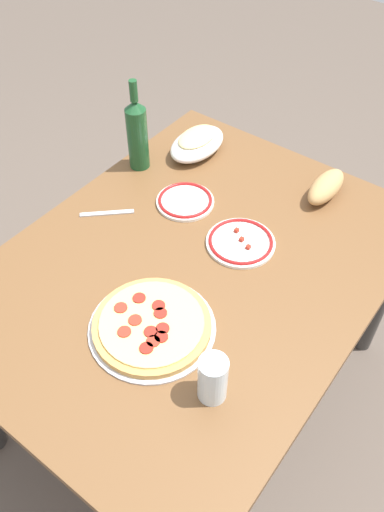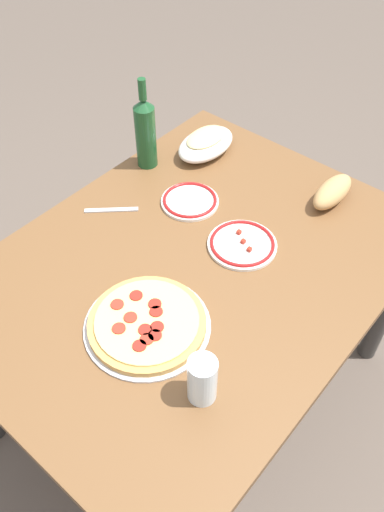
{
  "view_description": "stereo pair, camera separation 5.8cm",
  "coord_description": "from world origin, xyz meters",
  "px_view_note": "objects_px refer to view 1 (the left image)",
  "views": [
    {
      "loc": [
        0.82,
        0.62,
        1.85
      ],
      "look_at": [
        0.0,
        0.0,
        0.76
      ],
      "focal_mm": 36.99,
      "sensor_mm": 36.0,
      "label": 1
    },
    {
      "loc": [
        0.78,
        0.66,
        1.85
      ],
      "look_at": [
        0.0,
        0.0,
        0.76
      ],
      "focal_mm": 36.99,
      "sensor_mm": 36.0,
      "label": 2
    }
  ],
  "objects_px": {
    "dining_table": "(192,287)",
    "bread_loaf": "(326,187)",
    "baked_pasta_dish": "(197,142)",
    "side_plate_near": "(185,201)",
    "pepperoni_pizza": "(152,325)",
    "wine_bottle": "(137,133)",
    "side_plate_far": "(241,242)",
    "water_glass": "(213,379)"
  },
  "relations": [
    {
      "from": "water_glass",
      "to": "side_plate_near",
      "type": "distance_m",
      "value": 0.68
    },
    {
      "from": "dining_table",
      "to": "pepperoni_pizza",
      "type": "xyz_separation_m",
      "value": [
        0.25,
        0.06,
        0.12
      ]
    },
    {
      "from": "baked_pasta_dish",
      "to": "water_glass",
      "type": "distance_m",
      "value": 0.95
    },
    {
      "from": "pepperoni_pizza",
      "to": "side_plate_near",
      "type": "distance_m",
      "value": 0.5
    },
    {
      "from": "dining_table",
      "to": "side_plate_far",
      "type": "distance_m",
      "value": 0.2
    },
    {
      "from": "dining_table",
      "to": "pepperoni_pizza",
      "type": "distance_m",
      "value": 0.28
    },
    {
      "from": "baked_pasta_dish",
      "to": "bread_loaf",
      "type": "height_order",
      "value": "baked_pasta_dish"
    },
    {
      "from": "dining_table",
      "to": "bread_loaf",
      "type": "bearing_deg",
      "value": 161.75
    },
    {
      "from": "pepperoni_pizza",
      "to": "bread_loaf",
      "type": "xyz_separation_m",
      "value": [
        -0.74,
        0.11,
        0.02
      ]
    },
    {
      "from": "dining_table",
      "to": "bread_loaf",
      "type": "distance_m",
      "value": 0.55
    },
    {
      "from": "wine_bottle",
      "to": "side_plate_far",
      "type": "bearing_deg",
      "value": 77.34
    },
    {
      "from": "side_plate_far",
      "to": "baked_pasta_dish",
      "type": "bearing_deg",
      "value": -127.62
    },
    {
      "from": "dining_table",
      "to": "bread_loaf",
      "type": "relative_size",
      "value": 6.75
    },
    {
      "from": "water_glass",
      "to": "side_plate_near",
      "type": "xyz_separation_m",
      "value": [
        -0.5,
        -0.46,
        -0.06
      ]
    },
    {
      "from": "water_glass",
      "to": "bread_loaf",
      "type": "xyz_separation_m",
      "value": [
        -0.8,
        -0.12,
        -0.03
      ]
    },
    {
      "from": "pepperoni_pizza",
      "to": "side_plate_far",
      "type": "distance_m",
      "value": 0.39
    },
    {
      "from": "water_glass",
      "to": "side_plate_far",
      "type": "xyz_separation_m",
      "value": [
        -0.45,
        -0.22,
        -0.06
      ]
    },
    {
      "from": "dining_table",
      "to": "side_plate_far",
      "type": "bearing_deg",
      "value": 155.15
    },
    {
      "from": "wine_bottle",
      "to": "water_glass",
      "type": "relative_size",
      "value": 2.39
    },
    {
      "from": "bread_loaf",
      "to": "pepperoni_pizza",
      "type": "bearing_deg",
      "value": -8.3
    },
    {
      "from": "pepperoni_pizza",
      "to": "bread_loaf",
      "type": "height_order",
      "value": "bread_loaf"
    },
    {
      "from": "side_plate_near",
      "to": "bread_loaf",
      "type": "height_order",
      "value": "bread_loaf"
    },
    {
      "from": "pepperoni_pizza",
      "to": "water_glass",
      "type": "height_order",
      "value": "water_glass"
    },
    {
      "from": "dining_table",
      "to": "side_plate_far",
      "type": "height_order",
      "value": "side_plate_far"
    },
    {
      "from": "baked_pasta_dish",
      "to": "water_glass",
      "type": "height_order",
      "value": "water_glass"
    },
    {
      "from": "dining_table",
      "to": "water_glass",
      "type": "xyz_separation_m",
      "value": [
        0.3,
        0.29,
        0.18
      ]
    },
    {
      "from": "dining_table",
      "to": "pepperoni_pizza",
      "type": "height_order",
      "value": "pepperoni_pizza"
    },
    {
      "from": "side_plate_far",
      "to": "bread_loaf",
      "type": "bearing_deg",
      "value": 164.73
    },
    {
      "from": "baked_pasta_dish",
      "to": "wine_bottle",
      "type": "height_order",
      "value": "wine_bottle"
    },
    {
      "from": "water_glass",
      "to": "side_plate_near",
      "type": "height_order",
      "value": "water_glass"
    },
    {
      "from": "baked_pasta_dish",
      "to": "side_plate_near",
      "type": "xyz_separation_m",
      "value": [
        0.24,
        0.13,
        -0.03
      ]
    },
    {
      "from": "baked_pasta_dish",
      "to": "side_plate_near",
      "type": "height_order",
      "value": "baked_pasta_dish"
    },
    {
      "from": "wine_bottle",
      "to": "side_plate_far",
      "type": "relative_size",
      "value": 1.54
    },
    {
      "from": "side_plate_far",
      "to": "pepperoni_pizza",
      "type": "bearing_deg",
      "value": -1.89
    },
    {
      "from": "pepperoni_pizza",
      "to": "side_plate_near",
      "type": "height_order",
      "value": "pepperoni_pizza"
    },
    {
      "from": "pepperoni_pizza",
      "to": "baked_pasta_dish",
      "type": "distance_m",
      "value": 0.78
    },
    {
      "from": "dining_table",
      "to": "water_glass",
      "type": "height_order",
      "value": "water_glass"
    },
    {
      "from": "baked_pasta_dish",
      "to": "dining_table",
      "type": "bearing_deg",
      "value": 35.11
    },
    {
      "from": "pepperoni_pizza",
      "to": "water_glass",
      "type": "distance_m",
      "value": 0.24
    },
    {
      "from": "dining_table",
      "to": "baked_pasta_dish",
      "type": "xyz_separation_m",
      "value": [
        -0.44,
        -0.31,
        0.15
      ]
    },
    {
      "from": "baked_pasta_dish",
      "to": "water_glass",
      "type": "relative_size",
      "value": 1.8
    },
    {
      "from": "pepperoni_pizza",
      "to": "baked_pasta_dish",
      "type": "xyz_separation_m",
      "value": [
        -0.69,
        -0.37,
        0.03
      ]
    }
  ]
}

